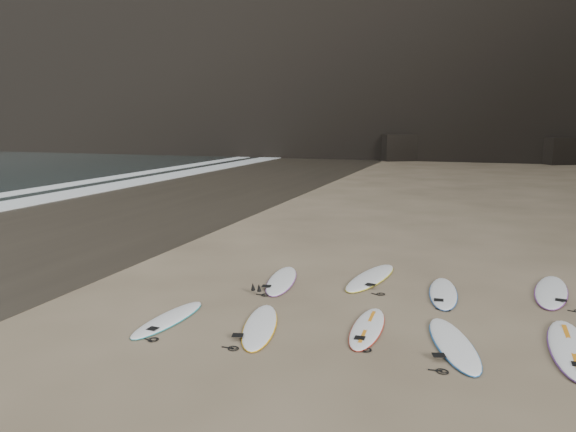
% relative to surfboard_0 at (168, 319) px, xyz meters
% --- Properties ---
extents(ground, '(240.00, 240.00, 0.00)m').
position_rel_surfboard_0_xyz_m(ground, '(3.97, 0.79, -0.04)').
color(ground, '#897559').
rests_on(ground, ground).
extents(wet_sand, '(12.00, 200.00, 0.01)m').
position_rel_surfboard_0_xyz_m(wet_sand, '(-9.03, 10.79, -0.04)').
color(wet_sand, '#383026').
rests_on(wet_sand, ground).
extents(foam_near, '(2.20, 200.00, 0.05)m').
position_rel_surfboard_0_xyz_m(foam_near, '(-14.53, 10.79, -0.02)').
color(foam_near, white).
rests_on(foam_near, ground).
extents(surfboard_0, '(0.69, 2.26, 0.08)m').
position_rel_surfboard_0_xyz_m(surfboard_0, '(0.00, 0.00, 0.00)').
color(surfboard_0, white).
rests_on(surfboard_0, ground).
extents(surfboard_1, '(1.15, 2.46, 0.09)m').
position_rel_surfboard_0_xyz_m(surfboard_1, '(1.81, 0.22, 0.00)').
color(surfboard_1, white).
rests_on(surfboard_1, ground).
extents(surfboard_2, '(0.60, 2.24, 0.08)m').
position_rel_surfboard_0_xyz_m(surfboard_2, '(3.72, 0.77, 0.00)').
color(surfboard_2, white).
rests_on(surfboard_2, ground).
extents(surfboard_3, '(1.29, 2.57, 0.09)m').
position_rel_surfboard_0_xyz_m(surfboard_3, '(5.27, 0.49, 0.00)').
color(surfboard_3, white).
rests_on(surfboard_3, ground).
extents(surfboard_4, '(0.72, 2.78, 0.10)m').
position_rel_surfboard_0_xyz_m(surfboard_4, '(7.14, 0.91, 0.01)').
color(surfboard_4, white).
rests_on(surfboard_4, ground).
extents(surfboard_5, '(1.03, 2.57, 0.09)m').
position_rel_surfboard_0_xyz_m(surfboard_5, '(1.20, 3.19, 0.00)').
color(surfboard_5, white).
rests_on(surfboard_5, ground).
extents(surfboard_6, '(1.13, 2.80, 0.10)m').
position_rel_surfboard_0_xyz_m(surfboard_6, '(3.18, 4.10, 0.01)').
color(surfboard_6, white).
rests_on(surfboard_6, ground).
extents(surfboard_7, '(0.77, 2.45, 0.09)m').
position_rel_surfboard_0_xyz_m(surfboard_7, '(4.92, 3.40, 0.00)').
color(surfboard_7, white).
rests_on(surfboard_7, ground).
extents(surfboard_8, '(1.01, 2.79, 0.10)m').
position_rel_surfboard_0_xyz_m(surfboard_8, '(7.21, 4.27, 0.01)').
color(surfboard_8, white).
rests_on(surfboard_8, ground).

